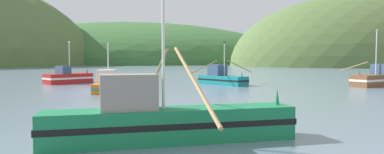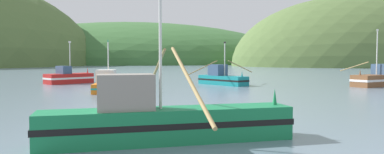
{
  "view_description": "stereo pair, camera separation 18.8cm",
  "coord_description": "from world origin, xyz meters",
  "px_view_note": "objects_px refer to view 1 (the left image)",
  "views": [
    {
      "loc": [
        -6.11,
        -8.25,
        3.4
      ],
      "look_at": [
        -3.2,
        30.13,
        1.4
      ],
      "focal_mm": 34.68,
      "sensor_mm": 36.0,
      "label": 1
    },
    {
      "loc": [
        -5.92,
        -8.26,
        3.4
      ],
      "look_at": [
        -3.2,
        30.13,
        1.4
      ],
      "focal_mm": 34.68,
      "sensor_mm": 36.0,
      "label": 2
    }
  ],
  "objects_px": {
    "fishing_boat_brown": "(377,78)",
    "fishing_boat_orange": "(108,84)",
    "fishing_boat_teal": "(221,78)",
    "fishing_boat_red": "(68,77)",
    "fishing_boat_green": "(166,120)"
  },
  "relations": [
    {
      "from": "fishing_boat_orange",
      "to": "fishing_boat_green",
      "type": "height_order",
      "value": "fishing_boat_green"
    },
    {
      "from": "fishing_boat_orange",
      "to": "fishing_boat_brown",
      "type": "relative_size",
      "value": 0.89
    },
    {
      "from": "fishing_boat_teal",
      "to": "fishing_boat_red",
      "type": "bearing_deg",
      "value": -137.83
    },
    {
      "from": "fishing_boat_brown",
      "to": "fishing_boat_red",
      "type": "relative_size",
      "value": 1.5
    },
    {
      "from": "fishing_boat_orange",
      "to": "fishing_boat_teal",
      "type": "relative_size",
      "value": 0.9
    },
    {
      "from": "fishing_boat_orange",
      "to": "fishing_boat_green",
      "type": "bearing_deg",
      "value": -166.05
    },
    {
      "from": "fishing_boat_teal",
      "to": "fishing_boat_green",
      "type": "bearing_deg",
      "value": -49.34
    },
    {
      "from": "fishing_boat_orange",
      "to": "fishing_boat_teal",
      "type": "xyz_separation_m",
      "value": [
        12.95,
        7.85,
        0.14
      ]
    },
    {
      "from": "fishing_boat_orange",
      "to": "fishing_boat_green",
      "type": "distance_m",
      "value": 24.23
    },
    {
      "from": "fishing_boat_teal",
      "to": "fishing_boat_red",
      "type": "height_order",
      "value": "fishing_boat_red"
    },
    {
      "from": "fishing_boat_teal",
      "to": "fishing_boat_green",
      "type": "distance_m",
      "value": 32.17
    },
    {
      "from": "fishing_boat_green",
      "to": "fishing_boat_brown",
      "type": "bearing_deg",
      "value": 37.16
    },
    {
      "from": "fishing_boat_red",
      "to": "fishing_boat_orange",
      "type": "bearing_deg",
      "value": -101.83
    },
    {
      "from": "fishing_boat_brown",
      "to": "fishing_boat_orange",
      "type": "bearing_deg",
      "value": -19.37
    },
    {
      "from": "fishing_boat_brown",
      "to": "fishing_boat_red",
      "type": "bearing_deg",
      "value": -38.32
    }
  ]
}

